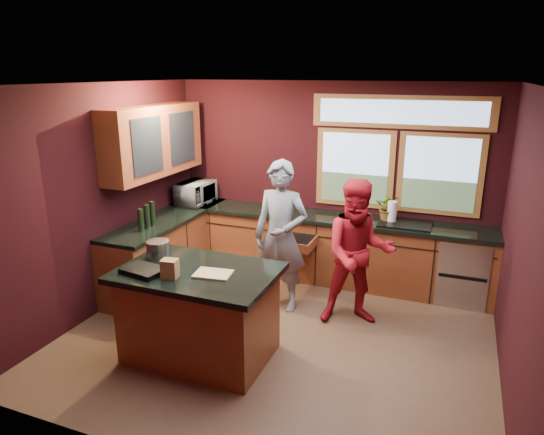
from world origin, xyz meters
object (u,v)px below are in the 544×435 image
Objects in this scene: island at (200,313)px; person_grey at (281,236)px; stock_pot at (158,249)px; person_red at (358,253)px; cutting_board at (213,274)px.

person_grey reaches higher than island.
person_grey reaches higher than stock_pot.
island is at bearing -104.31° from person_grey.
person_grey is 1.08× the size of person_red.
island is 1.44m from person_grey.
cutting_board reaches higher than island.
person_red is 7.09× the size of stock_pot.
island is at bearing 165.96° from cutting_board.
person_grey is 7.67× the size of stock_pot.
person_red is at bearing 43.74° from island.
stock_pot reaches higher than island.
island is 0.80m from stock_pot.
person_red is (1.33, 1.28, 0.37)m from island.
stock_pot is (-1.88, -1.13, 0.18)m from person_red.
person_grey is at bearing 51.10° from stock_pot.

